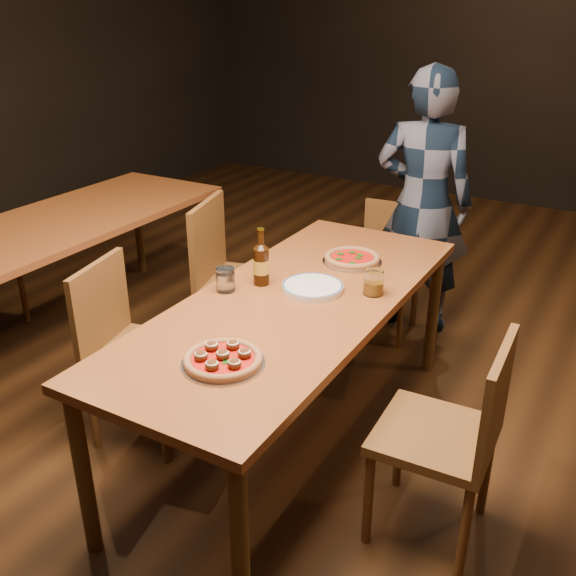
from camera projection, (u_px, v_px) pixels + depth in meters
The scene contains 15 objects.
ground at pixel (293, 441), 3.05m from camera, with size 9.00×9.00×0.00m, color black.
room_shell at pixel (295, 18), 2.28m from camera, with size 9.00×9.00×9.00m.
table_main at pixel (294, 314), 2.76m from camera, with size 0.80×2.00×0.75m.
table_left at pixel (68, 229), 3.77m from camera, with size 0.80×2.00×0.75m.
chair_main_nw at pixel (142, 351), 2.93m from camera, with size 0.42×0.42×0.90m, color brown, non-canonical shape.
chair_main_sw at pixel (246, 282), 3.54m from camera, with size 0.46×0.46×0.98m, color brown, non-canonical shape.
chair_main_e at pixel (435, 434), 2.37m from camera, with size 0.42×0.42×0.90m, color brown, non-canonical shape.
chair_end at pixel (384, 270), 3.89m from camera, with size 0.39×0.39×0.83m, color brown, non-canonical shape.
pizza_meatball at pixel (223, 359), 2.24m from camera, with size 0.30×0.30×0.05m.
pizza_margherita at pixel (352, 258), 3.11m from camera, with size 0.29×0.29×0.04m.
plate_stack at pixel (313, 287), 2.81m from camera, with size 0.27×0.27×0.03m, color white.
beer_bottle at pixel (261, 265), 2.84m from camera, with size 0.07×0.07×0.26m.
water_glass at pixel (225, 280), 2.79m from camera, with size 0.08×0.08×0.10m, color white.
amber_glass at pixel (374, 282), 2.76m from camera, with size 0.09×0.09×0.11m, color #A06112.
diner at pixel (423, 203), 3.83m from camera, with size 0.58×0.38×1.60m, color black.
Camera 1 is at (1.21, -2.15, 1.92)m, focal length 40.00 mm.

